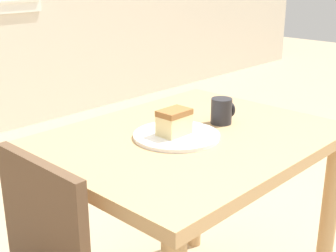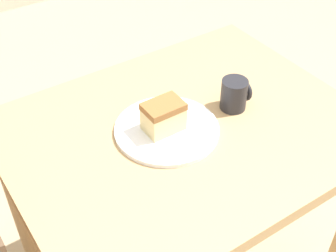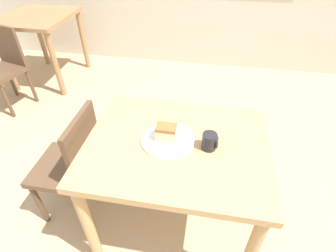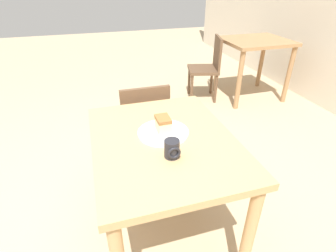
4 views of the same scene
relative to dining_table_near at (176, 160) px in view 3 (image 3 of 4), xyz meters
name	(u,v)px [view 3 (image 3 of 4)]	position (x,y,z in m)	size (l,w,h in m)	color
dining_table_near	(176,160)	(0.00, 0.00, 0.00)	(0.94, 0.74, 0.76)	tan
dining_table_far	(41,28)	(-1.84, 1.75, 0.00)	(0.71, 0.82, 0.78)	#9E754C
chair_near_window	(73,164)	(-0.66, 0.02, -0.18)	(0.38, 0.38, 0.83)	brown
chair_far_corner	(5,66)	(-1.95, 1.16, -0.18)	(0.46, 0.46, 0.83)	brown
plate	(168,140)	(-0.05, 0.01, 0.13)	(0.28, 0.28, 0.01)	white
cake_slice	(166,132)	(-0.06, 0.02, 0.18)	(0.10, 0.07, 0.08)	beige
coffee_mug	(210,141)	(0.17, 0.00, 0.17)	(0.08, 0.07, 0.09)	#232328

